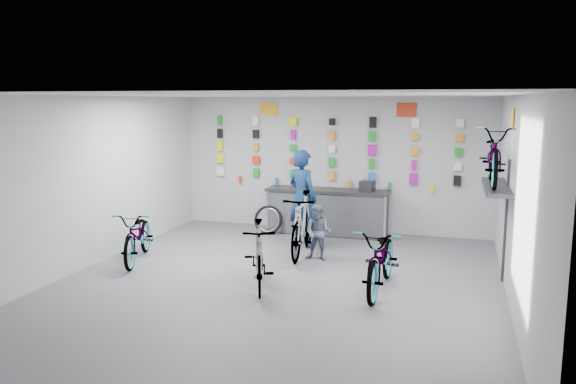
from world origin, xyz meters
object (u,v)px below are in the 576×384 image
(bike_left, at_px, (138,235))
(bike_service, at_px, (303,224))
(counter, at_px, (327,212))
(customer, at_px, (318,233))
(bike_center, at_px, (259,255))
(clerk, at_px, (303,198))
(bike_right, at_px, (382,259))

(bike_left, bearing_deg, bike_service, 5.64)
(counter, bearing_deg, customer, -81.52)
(counter, xyz_separation_m, bike_center, (-0.22, -3.79, 0.03))
(clerk, bearing_deg, counter, -72.45)
(bike_right, bearing_deg, bike_left, 177.42)
(clerk, height_order, customer, clerk)
(counter, height_order, bike_service, bike_service)
(bike_service, relative_size, customer, 1.92)
(bike_center, distance_m, bike_right, 1.91)
(bike_center, bearing_deg, bike_right, -9.41)
(counter, height_order, bike_right, bike_right)
(bike_right, xyz_separation_m, bike_service, (-1.72, 1.61, 0.08))
(bike_right, relative_size, bike_service, 0.99)
(bike_right, bearing_deg, counter, 117.78)
(bike_left, height_order, bike_service, bike_service)
(clerk, bearing_deg, bike_service, 135.54)
(bike_right, relative_size, clerk, 1.01)
(counter, relative_size, clerk, 1.38)
(bike_center, height_order, bike_service, bike_service)
(bike_right, relative_size, customer, 1.91)
(counter, distance_m, bike_right, 3.80)
(bike_service, bearing_deg, counter, 83.35)
(bike_left, bearing_deg, customer, -0.73)
(bike_center, height_order, bike_right, bike_right)
(bike_center, bearing_deg, bike_service, 64.88)
(bike_left, xyz_separation_m, bike_center, (2.61, -0.73, 0.04))
(clerk, bearing_deg, bike_right, 159.77)
(counter, xyz_separation_m, customer, (0.31, -2.05, 0.03))
(counter, relative_size, bike_center, 1.56)
(counter, relative_size, customer, 2.60)
(counter, relative_size, bike_service, 1.35)
(bike_service, distance_m, clerk, 0.80)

